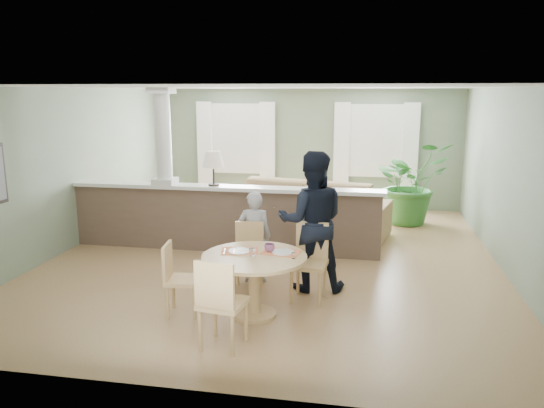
% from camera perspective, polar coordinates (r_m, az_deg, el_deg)
% --- Properties ---
extents(ground, '(8.00, 8.00, 0.00)m').
position_cam_1_polar(ground, '(8.67, 0.22, -5.70)').
color(ground, tan).
rests_on(ground, ground).
extents(room_shell, '(7.02, 8.02, 2.71)m').
position_cam_1_polar(room_shell, '(8.91, 0.76, 6.71)').
color(room_shell, gray).
rests_on(room_shell, ground).
extents(pony_wall, '(5.32, 0.38, 2.70)m').
position_cam_1_polar(pony_wall, '(8.89, -5.82, -0.59)').
color(pony_wall, brown).
rests_on(pony_wall, ground).
extents(sofa, '(3.46, 1.95, 0.95)m').
position_cam_1_polar(sofa, '(9.96, 2.94, -0.51)').
color(sofa, '#977A52').
rests_on(sofa, ground).
extents(houseplant, '(1.96, 1.91, 1.66)m').
position_cam_1_polar(houseplant, '(11.03, 14.63, 2.21)').
color(houseplant, '#2C6729').
rests_on(houseplant, ground).
extents(dining_table, '(1.24, 1.24, 0.85)m').
position_cam_1_polar(dining_table, '(6.31, -1.85, -6.87)').
color(dining_table, tan).
rests_on(dining_table, ground).
extents(chair_far_boy, '(0.45, 0.45, 0.90)m').
position_cam_1_polar(chair_far_boy, '(7.22, -2.52, -5.23)').
color(chair_far_boy, tan).
rests_on(chair_far_boy, ground).
extents(chair_far_man, '(0.49, 0.49, 0.99)m').
position_cam_1_polar(chair_far_man, '(6.86, 4.12, -5.78)').
color(chair_far_man, tan).
rests_on(chair_far_man, ground).
extents(chair_near, '(0.51, 0.51, 0.99)m').
position_cam_1_polar(chair_near, '(5.55, -5.64, -10.23)').
color(chair_near, tan).
rests_on(chair_near, ground).
extents(chair_side, '(0.44, 0.44, 0.87)m').
position_cam_1_polar(chair_side, '(6.50, -10.19, -7.57)').
color(chair_side, tan).
rests_on(chair_side, ground).
extents(child_person, '(0.51, 0.38, 1.30)m').
position_cam_1_polar(child_person, '(7.42, -1.92, -3.54)').
color(child_person, '#98989D').
rests_on(child_person, ground).
extents(man_person, '(1.01, 0.84, 1.89)m').
position_cam_1_polar(man_person, '(7.08, 4.31, -1.88)').
color(man_person, black).
rests_on(man_person, ground).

